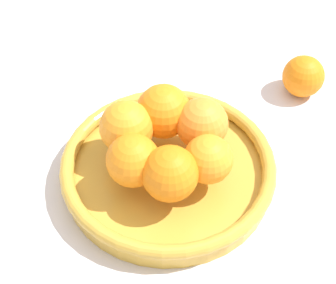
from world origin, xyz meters
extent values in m
plane|color=silver|center=(0.00, 0.00, 0.00)|extent=(4.00, 4.00, 0.00)
cylinder|color=gold|center=(0.00, 0.00, 0.01)|extent=(0.29, 0.29, 0.02)
torus|color=gold|center=(0.00, 0.00, 0.03)|extent=(0.30, 0.30, 0.02)
sphere|color=orange|center=(-0.03, -0.04, 0.08)|extent=(0.07, 0.07, 0.07)
sphere|color=orange|center=(0.02, -0.06, 0.07)|extent=(0.07, 0.07, 0.07)
sphere|color=orange|center=(0.06, -0.01, 0.08)|extent=(0.07, 0.07, 0.07)
sphere|color=orange|center=(0.03, 0.05, 0.08)|extent=(0.08, 0.08, 0.08)
sphere|color=orange|center=(-0.02, 0.06, 0.08)|extent=(0.07, 0.07, 0.07)
sphere|color=orange|center=(-0.05, 0.01, 0.08)|extent=(0.07, 0.07, 0.07)
sphere|color=orange|center=(0.28, -0.01, 0.03)|extent=(0.07, 0.07, 0.07)
camera|label=1|loc=(-0.34, -0.37, 0.62)|focal=60.00mm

